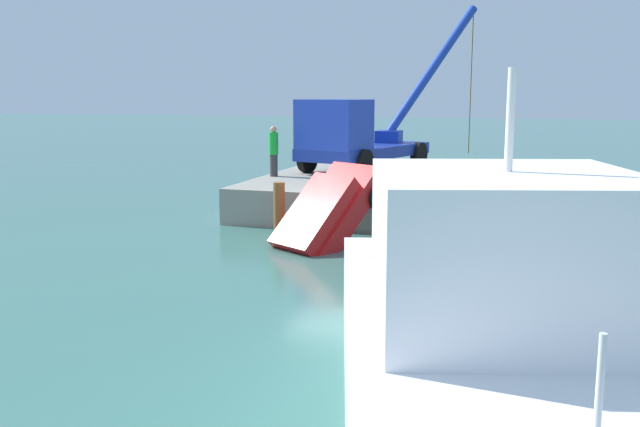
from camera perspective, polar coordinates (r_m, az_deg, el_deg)
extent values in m
plane|color=#386B60|center=(19.79, 1.12, -2.33)|extent=(200.00, 200.00, 0.00)
cube|color=gray|center=(26.38, 5.41, 1.97)|extent=(11.25, 8.39, 1.16)
cube|color=navy|center=(27.80, 3.72, 5.11)|extent=(6.77, 4.24, 0.45)
cube|color=#1F39AF|center=(25.80, 1.14, 7.28)|extent=(2.39, 2.81, 1.81)
cylinder|color=black|center=(25.29, 3.57, 4.13)|extent=(1.04, 0.58, 1.00)
cylinder|color=black|center=(26.66, -1.05, 4.44)|extent=(1.04, 0.58, 1.00)
cylinder|color=black|center=(29.15, 8.07, 4.81)|extent=(1.04, 0.58, 1.00)
cylinder|color=black|center=(30.35, 3.84, 5.08)|extent=(1.04, 0.58, 1.00)
cylinder|color=#1938A5|center=(30.91, 9.16, 11.57)|extent=(4.09, 3.38, 5.56)
cube|color=#1938A5|center=(29.40, 5.64, 6.27)|extent=(1.00, 1.00, 0.50)
cylinder|color=#4C4C19|center=(32.53, 12.21, 10.44)|extent=(0.04, 0.04, 6.39)
cylinder|color=#373737|center=(25.49, -3.79, 3.94)|extent=(0.28, 0.28, 0.80)
cylinder|color=green|center=(25.42, -3.81, 5.72)|extent=(0.34, 0.34, 0.80)
sphere|color=tan|center=(25.38, -3.82, 6.88)|extent=(0.23, 0.23, 0.23)
cube|color=red|center=(19.16, -0.05, -1.45)|extent=(3.97, 3.36, 3.53)
cube|color=red|center=(18.95, -0.46, -0.03)|extent=(2.58, 2.42, 2.05)
cylinder|color=black|center=(18.22, -0.28, -6.23)|extent=(0.89, 0.65, 0.91)
cylinder|color=black|center=(19.56, -3.81, -5.13)|extent=(0.89, 0.65, 0.91)
cylinder|color=black|center=(19.26, 4.63, 1.30)|extent=(0.89, 0.65, 0.91)
cylinder|color=black|center=(20.53, 0.97, 1.86)|extent=(0.89, 0.65, 0.91)
cube|color=white|center=(9.73, 13.63, -14.37)|extent=(9.82, 6.12, 2.36)
cone|color=white|center=(13.95, 9.81, -6.73)|extent=(4.10, 4.51, 3.78)
cube|color=white|center=(8.65, 14.81, -2.78)|extent=(3.90, 3.78, 1.85)
cylinder|color=white|center=(8.45, 15.26, 7.36)|extent=(0.10, 0.10, 1.20)
cylinder|color=silver|center=(12.24, 10.92, -1.00)|extent=(0.06, 0.06, 1.00)
cylinder|color=silver|center=(5.85, 21.81, -13.70)|extent=(0.06, 0.06, 1.00)
cylinder|color=brown|center=(20.72, -3.35, 0.40)|extent=(0.34, 0.34, 1.57)
cylinder|color=brown|center=(19.74, 8.41, 0.88)|extent=(0.30, 0.30, 2.27)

